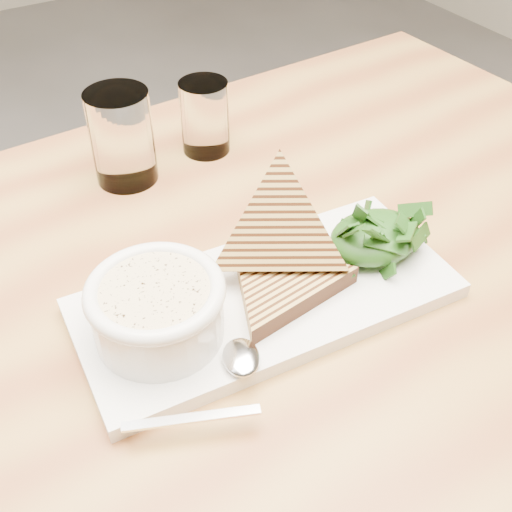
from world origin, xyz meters
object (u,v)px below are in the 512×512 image
glass_near (122,137)px  glass_far (205,117)px  table_top (227,329)px  soup_bowl (158,315)px  platter (266,298)px

glass_near → glass_far: bearing=4.1°
table_top → soup_bowl: 0.09m
soup_bowl → glass_near: (0.08, 0.28, 0.02)m
soup_bowl → glass_far: 0.35m
table_top → glass_near: (0.01, 0.28, 0.08)m
glass_near → glass_far: size_ratio=1.21×
glass_near → glass_far: glass_near is taller
table_top → platter: 0.05m
glass_near → table_top: bearing=-92.1°
platter → glass_near: 0.29m
soup_bowl → glass_near: 0.29m
table_top → glass_near: bearing=87.9°
table_top → glass_far: bearing=65.8°
glass_near → glass_far: (0.12, 0.01, -0.01)m
soup_bowl → platter: bearing=-2.6°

